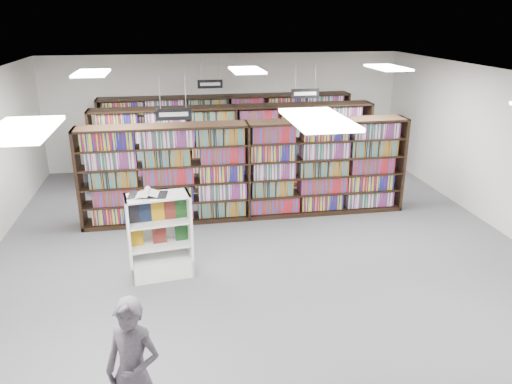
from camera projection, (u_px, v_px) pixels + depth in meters
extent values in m
plane|color=#535459|center=(264.00, 257.00, 9.20)|extent=(12.00, 12.00, 0.00)
cube|color=white|center=(265.00, 81.00, 8.12)|extent=(10.00, 12.00, 0.10)
cube|color=silver|center=(226.00, 111.00, 14.22)|extent=(10.00, 0.10, 3.20)
cube|color=black|center=(247.00, 171.00, 10.70)|extent=(7.00, 0.60, 2.10)
cube|color=maroon|center=(247.00, 171.00, 10.70)|extent=(6.88, 0.42, 1.98)
cube|color=black|center=(235.00, 148.00, 12.55)|extent=(7.00, 0.60, 2.10)
cube|color=maroon|center=(235.00, 148.00, 12.55)|extent=(6.88, 0.42, 1.98)
cube|color=black|center=(227.00, 133.00, 14.13)|extent=(7.00, 0.60, 2.10)
cube|color=maroon|center=(227.00, 133.00, 14.13)|extent=(6.88, 0.42, 1.98)
cylinder|color=#B2B2B7|center=(160.00, 92.00, 8.86)|extent=(0.01, 0.01, 0.58)
cylinder|color=#B2B2B7|center=(185.00, 92.00, 8.94)|extent=(0.01, 0.01, 0.58)
cube|color=black|center=(174.00, 114.00, 9.04)|extent=(0.65, 0.02, 0.22)
cube|color=white|center=(174.00, 114.00, 9.02)|extent=(0.52, 0.00, 0.08)
cylinder|color=#B2B2B7|center=(296.00, 76.00, 11.20)|extent=(0.01, 0.01, 0.58)
cylinder|color=#B2B2B7|center=(315.00, 75.00, 11.27)|extent=(0.01, 0.01, 0.58)
cube|color=black|center=(305.00, 94.00, 11.37)|extent=(0.65, 0.02, 0.22)
cube|color=white|center=(305.00, 94.00, 11.36)|extent=(0.52, 0.00, 0.08)
cylinder|color=#B2B2B7|center=(201.00, 68.00, 12.74)|extent=(0.01, 0.01, 0.58)
cylinder|color=#B2B2B7|center=(219.00, 68.00, 12.81)|extent=(0.01, 0.01, 0.58)
cube|color=black|center=(210.00, 84.00, 12.91)|extent=(0.65, 0.02, 0.22)
cube|color=white|center=(210.00, 84.00, 12.90)|extent=(0.52, 0.00, 0.08)
cube|color=white|center=(22.00, 130.00, 4.87)|extent=(0.60, 1.20, 0.04)
cube|color=white|center=(318.00, 119.00, 5.35)|extent=(0.60, 1.20, 0.04)
cube|color=white|center=(91.00, 73.00, 9.50)|extent=(0.60, 1.20, 0.04)
cube|color=white|center=(247.00, 70.00, 9.98)|extent=(0.60, 1.20, 0.04)
cube|color=white|center=(388.00, 68.00, 10.46)|extent=(0.60, 1.20, 0.04)
cube|color=white|center=(162.00, 266.00, 8.52)|extent=(1.10, 0.65, 0.31)
cube|color=white|center=(129.00, 240.00, 8.18)|extent=(0.11, 0.52, 1.46)
cube|color=white|center=(189.00, 232.00, 8.47)|extent=(0.11, 0.52, 1.46)
cube|color=white|center=(158.00, 230.00, 8.55)|extent=(1.04, 0.17, 1.46)
cube|color=white|center=(157.00, 196.00, 8.08)|extent=(1.10, 0.65, 0.03)
cube|color=white|center=(160.00, 244.00, 8.38)|extent=(1.02, 0.60, 0.02)
cube|color=white|center=(159.00, 222.00, 8.24)|extent=(1.02, 0.60, 0.03)
cube|color=black|center=(133.00, 214.00, 8.11)|extent=(0.22, 0.10, 0.31)
cube|color=black|center=(145.00, 212.00, 8.17)|extent=(0.22, 0.10, 0.31)
cube|color=#BE830D|center=(158.00, 211.00, 8.23)|extent=(0.22, 0.10, 0.31)
cube|color=maroon|center=(170.00, 210.00, 8.28)|extent=(0.22, 0.10, 0.31)
cube|color=#154317|center=(182.00, 208.00, 8.34)|extent=(0.22, 0.10, 0.31)
cube|color=#BE830D|center=(136.00, 238.00, 8.26)|extent=(0.24, 0.09, 0.29)
cube|color=maroon|center=(159.00, 235.00, 8.37)|extent=(0.24, 0.09, 0.29)
cube|color=#154317|center=(182.00, 232.00, 8.48)|extent=(0.24, 0.09, 0.29)
cube|color=black|center=(148.00, 195.00, 8.06)|extent=(0.65, 0.42, 0.01)
cube|color=white|center=(138.00, 195.00, 8.04)|extent=(0.31, 0.36, 0.05)
cube|color=white|center=(157.00, 194.00, 8.08)|extent=(0.31, 0.36, 0.07)
cylinder|color=white|center=(146.00, 192.00, 8.04)|extent=(0.14, 0.32, 0.10)
imported|color=#534C57|center=(134.00, 372.00, 5.03)|extent=(0.71, 0.60, 1.64)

